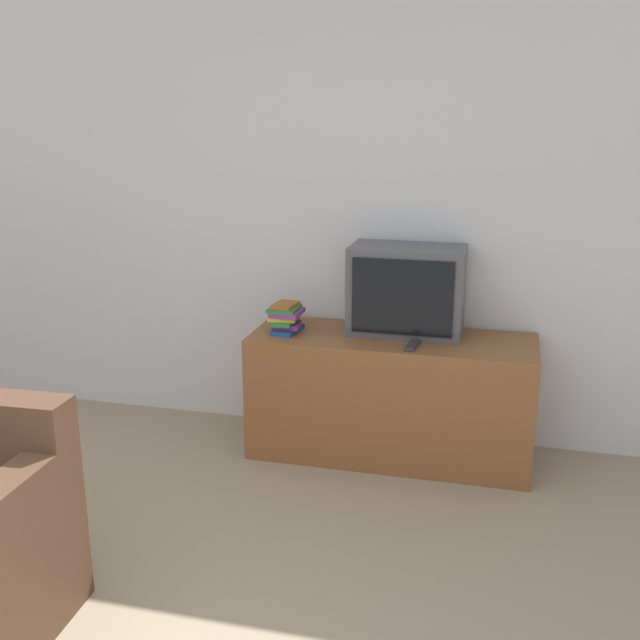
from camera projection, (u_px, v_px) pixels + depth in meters
name	position (u px, v px, depth m)	size (l,w,h in m)	color
wall_back	(255.00, 208.00, 4.34)	(9.00, 0.06, 2.60)	silver
tv_stand	(391.00, 396.00, 4.10)	(1.52, 0.54, 0.68)	brown
television	(407.00, 290.00, 4.02)	(0.61, 0.35, 0.48)	#4C4C51
book_stack	(286.00, 317.00, 4.08)	(0.18, 0.23, 0.16)	#23478E
remote_on_stand	(413.00, 345.00, 3.82)	(0.06, 0.16, 0.02)	#2D2D2D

